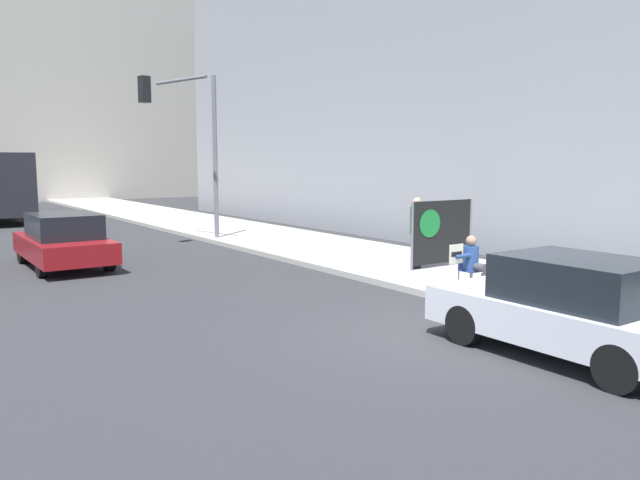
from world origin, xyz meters
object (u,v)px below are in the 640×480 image
(parked_car_curbside, at_px, (571,308))
(protest_banner, at_px, (442,232))
(jogger_on_sidewalk, at_px, (416,232))
(traffic_light_pole, at_px, (190,128))
(car_on_road_nearest, at_px, (64,241))
(seated_protester, at_px, (473,262))

(parked_car_curbside, bearing_deg, protest_banner, 59.70)
(jogger_on_sidewalk, relative_size, parked_car_curbside, 0.44)
(jogger_on_sidewalk, relative_size, traffic_light_pole, 0.32)
(parked_car_curbside, xyz_separation_m, car_on_road_nearest, (-4.38, 12.66, -0.01))
(jogger_on_sidewalk, xyz_separation_m, traffic_light_pole, (-2.47, 8.68, 2.95))
(jogger_on_sidewalk, relative_size, protest_banner, 0.83)
(jogger_on_sidewalk, height_order, traffic_light_pole, traffic_light_pole)
(traffic_light_pole, height_order, car_on_road_nearest, traffic_light_pole)
(seated_protester, relative_size, traffic_light_pole, 0.21)
(traffic_light_pole, distance_m, parked_car_curbside, 15.48)
(jogger_on_sidewalk, distance_m, parked_car_curbside, 7.08)
(jogger_on_sidewalk, xyz_separation_m, car_on_road_nearest, (-7.31, 6.22, -0.35))
(jogger_on_sidewalk, distance_m, protest_banner, 0.72)
(jogger_on_sidewalk, height_order, parked_car_curbside, jogger_on_sidewalk)
(protest_banner, height_order, car_on_road_nearest, protest_banner)
(traffic_light_pole, xyz_separation_m, car_on_road_nearest, (-4.85, -2.46, -3.30))
(jogger_on_sidewalk, xyz_separation_m, protest_banner, (0.68, -0.24, -0.02))
(jogger_on_sidewalk, distance_m, traffic_light_pole, 9.49)
(seated_protester, bearing_deg, parked_car_curbside, -129.30)
(seated_protester, xyz_separation_m, protest_banner, (1.82, 2.69, 0.28))
(seated_protester, height_order, parked_car_curbside, parked_car_curbside)
(seated_protester, distance_m, jogger_on_sidewalk, 3.15)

